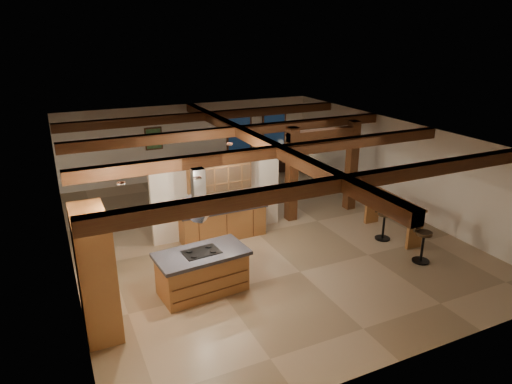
# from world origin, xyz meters

# --- Properties ---
(ground) EXTENTS (12.00, 12.00, 0.00)m
(ground) POSITION_xyz_m (0.00, 0.00, 0.00)
(ground) COLOR tan
(ground) RESTS_ON ground
(room_walls) EXTENTS (12.00, 12.00, 12.00)m
(room_walls) POSITION_xyz_m (0.00, 0.00, 1.78)
(room_walls) COLOR white
(room_walls) RESTS_ON ground
(ceiling_beams) EXTENTS (10.00, 12.00, 0.28)m
(ceiling_beams) POSITION_xyz_m (0.00, 0.00, 2.76)
(ceiling_beams) COLOR #3F1B0F
(ceiling_beams) RESTS_ON room_walls
(timber_posts) EXTENTS (2.50, 0.30, 2.90)m
(timber_posts) POSITION_xyz_m (2.50, 0.50, 1.76)
(timber_posts) COLOR #3F1B0F
(timber_posts) RESTS_ON ground
(partition_wall) EXTENTS (3.80, 0.18, 2.20)m
(partition_wall) POSITION_xyz_m (-1.00, 0.50, 1.10)
(partition_wall) COLOR white
(partition_wall) RESTS_ON ground
(pantry_cabinet) EXTENTS (0.67, 1.60, 2.40)m
(pantry_cabinet) POSITION_xyz_m (-4.67, -2.60, 1.20)
(pantry_cabinet) COLOR brown
(pantry_cabinet) RESTS_ON ground
(back_counter) EXTENTS (2.50, 0.66, 0.94)m
(back_counter) POSITION_xyz_m (-1.00, 0.11, 0.48)
(back_counter) COLOR brown
(back_counter) RESTS_ON ground
(upper_display_cabinet) EXTENTS (1.80, 0.36, 0.95)m
(upper_display_cabinet) POSITION_xyz_m (-1.00, 0.31, 1.85)
(upper_display_cabinet) COLOR brown
(upper_display_cabinet) RESTS_ON partition_wall
(range_hood) EXTENTS (1.10, 1.10, 1.40)m
(range_hood) POSITION_xyz_m (-2.43, -2.30, 1.78)
(range_hood) COLOR silver
(range_hood) RESTS_ON room_walls
(back_windows) EXTENTS (2.70, 0.07, 1.70)m
(back_windows) POSITION_xyz_m (2.80, 5.93, 1.50)
(back_windows) COLOR #3F1B0F
(back_windows) RESTS_ON room_walls
(framed_art) EXTENTS (0.65, 0.05, 0.85)m
(framed_art) POSITION_xyz_m (-1.50, 5.94, 1.70)
(framed_art) COLOR #3F1B0F
(framed_art) RESTS_ON room_walls
(recessed_cans) EXTENTS (3.16, 2.46, 0.03)m
(recessed_cans) POSITION_xyz_m (-2.53, -1.93, 2.87)
(recessed_cans) COLOR silver
(recessed_cans) RESTS_ON room_walls
(kitchen_island) EXTENTS (2.10, 1.24, 1.00)m
(kitchen_island) POSITION_xyz_m (-2.43, -2.30, 0.50)
(kitchen_island) COLOR brown
(kitchen_island) RESTS_ON ground
(dining_table) EXTENTS (2.13, 1.43, 0.69)m
(dining_table) POSITION_xyz_m (0.03, 2.87, 0.35)
(dining_table) COLOR #38150E
(dining_table) RESTS_ON ground
(sofa) EXTENTS (2.13, 1.21, 0.59)m
(sofa) POSITION_xyz_m (2.80, 5.45, 0.29)
(sofa) COLOR black
(sofa) RESTS_ON ground
(microwave) EXTENTS (0.45, 0.33, 0.24)m
(microwave) POSITION_xyz_m (-1.00, 0.11, 1.06)
(microwave) COLOR silver
(microwave) RESTS_ON back_counter
(bar_counter) EXTENTS (0.59, 2.08, 1.09)m
(bar_counter) POSITION_xyz_m (3.48, -1.71, 0.73)
(bar_counter) COLOR brown
(bar_counter) RESTS_ON ground
(side_table) EXTENTS (0.53, 0.53, 0.57)m
(side_table) POSITION_xyz_m (4.36, 5.06, 0.28)
(side_table) COLOR #3F1B0F
(side_table) RESTS_ON ground
(table_lamp) EXTENTS (0.28, 0.28, 0.33)m
(table_lamp) POSITION_xyz_m (4.36, 5.06, 0.80)
(table_lamp) COLOR black
(table_lamp) RESTS_ON side_table
(bar_stool_a) EXTENTS (0.47, 0.48, 1.26)m
(bar_stool_a) POSITION_xyz_m (3.04, -3.29, 0.64)
(bar_stool_a) COLOR black
(bar_stool_a) RESTS_ON ground
(bar_stool_b) EXTENTS (0.44, 0.46, 1.22)m
(bar_stool_b) POSITION_xyz_m (3.04, -1.82, 0.62)
(bar_stool_b) COLOR black
(bar_stool_b) RESTS_ON ground
(dining_chairs) EXTENTS (2.17, 2.17, 1.22)m
(dining_chairs) POSITION_xyz_m (0.03, 2.87, 0.62)
(dining_chairs) COLOR #3F1B0F
(dining_chairs) RESTS_ON ground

